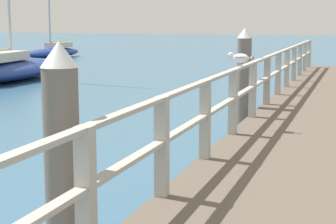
{
  "coord_description": "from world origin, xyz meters",
  "views": [
    {
      "loc": [
        0.75,
        0.54,
        2.07
      ],
      "look_at": [
        -1.61,
        7.59,
        0.87
      ],
      "focal_mm": 61.6,
      "sensor_mm": 36.0,
      "label": 1
    }
  ],
  "objects_px": {
    "seagull_foreground": "(240,58)",
    "boat_0": "(5,68)",
    "dock_piling_near": "(62,163)",
    "dock_piling_far": "(244,76)",
    "boat_2": "(54,51)"
  },
  "relations": [
    {
      "from": "seagull_foreground",
      "to": "boat_0",
      "type": "xyz_separation_m",
      "value": [
        -9.78,
        8.03,
        -1.06
      ]
    },
    {
      "from": "boat_0",
      "to": "dock_piling_near",
      "type": "bearing_deg",
      "value": -58.14
    },
    {
      "from": "dock_piling_near",
      "to": "seagull_foreground",
      "type": "height_order",
      "value": "dock_piling_near"
    },
    {
      "from": "dock_piling_far",
      "to": "boat_0",
      "type": "distance_m",
      "value": 11.07
    },
    {
      "from": "dock_piling_far",
      "to": "dock_piling_near",
      "type": "bearing_deg",
      "value": -90.0
    },
    {
      "from": "seagull_foreground",
      "to": "boat_2",
      "type": "distance_m",
      "value": 23.81
    },
    {
      "from": "dock_piling_near",
      "to": "seagull_foreground",
      "type": "bearing_deg",
      "value": 85.8
    },
    {
      "from": "dock_piling_near",
      "to": "seagull_foreground",
      "type": "xyz_separation_m",
      "value": [
        0.37,
        5.06,
        0.51
      ]
    },
    {
      "from": "seagull_foreground",
      "to": "boat_0",
      "type": "height_order",
      "value": "boat_0"
    },
    {
      "from": "dock_piling_near",
      "to": "seagull_foreground",
      "type": "relative_size",
      "value": 4.06
    },
    {
      "from": "boat_0",
      "to": "dock_piling_far",
      "type": "bearing_deg",
      "value": -35.47
    },
    {
      "from": "dock_piling_far",
      "to": "boat_0",
      "type": "xyz_separation_m",
      "value": [
        -9.41,
        5.8,
        -0.55
      ]
    },
    {
      "from": "boat_2",
      "to": "dock_piling_near",
      "type": "bearing_deg",
      "value": 129.13
    },
    {
      "from": "dock_piling_far",
      "to": "seagull_foreground",
      "type": "height_order",
      "value": "dock_piling_far"
    },
    {
      "from": "dock_piling_far",
      "to": "seagull_foreground",
      "type": "distance_m",
      "value": 2.32
    }
  ]
}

